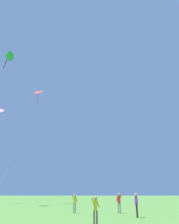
% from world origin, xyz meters
% --- Properties ---
extents(kite_red_high, '(4.23, 9.10, 23.16)m').
position_xyz_m(kite_red_high, '(-12.87, 36.36, 21.55)').
color(kite_red_high, red).
rests_on(kite_red_high, ground_plane).
extents(kite_green_small, '(3.05, 10.78, 28.47)m').
position_xyz_m(kite_green_small, '(-17.84, 30.06, 27.33)').
color(kite_green_small, green).
rests_on(kite_green_small, ground_plane).
extents(person_in_red_shirt, '(0.52, 0.22, 1.60)m').
position_xyz_m(person_in_red_shirt, '(-1.17, 8.16, 0.97)').
color(person_in_red_shirt, '#665B4C').
rests_on(person_in_red_shirt, ground_plane).
extents(person_with_spool, '(0.54, 0.23, 1.68)m').
position_xyz_m(person_with_spool, '(-2.94, 16.45, 1.01)').
color(person_with_spool, gray).
rests_on(person_with_spool, ground_plane).
extents(person_far_back, '(0.54, 0.35, 1.79)m').
position_xyz_m(person_far_back, '(1.28, 16.29, 1.08)').
color(person_far_back, gray).
rests_on(person_far_back, ground_plane).
extents(person_near_tree, '(0.24, 0.57, 1.77)m').
position_xyz_m(person_near_tree, '(2.17, 12.55, 1.07)').
color(person_near_tree, black).
rests_on(person_near_tree, ground_plane).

